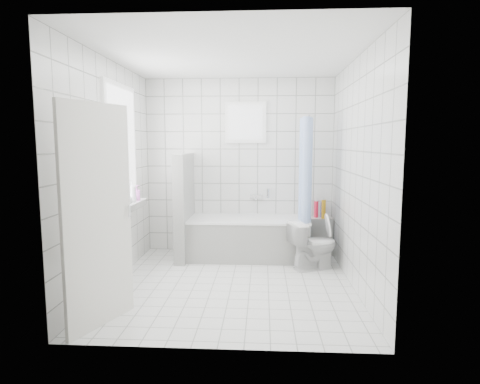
{
  "coord_description": "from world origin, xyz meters",
  "views": [
    {
      "loc": [
        0.36,
        -4.53,
        1.65
      ],
      "look_at": [
        0.08,
        0.35,
        1.05
      ],
      "focal_mm": 30.0,
      "sensor_mm": 36.0,
      "label": 1
    }
  ],
  "objects": [
    {
      "name": "window_sill",
      "position": [
        -1.31,
        0.3,
        0.86
      ],
      "size": [
        0.18,
        1.02,
        0.08
      ],
      "primitive_type": "cube",
      "color": "white",
      "rests_on": "wall_left"
    },
    {
      "name": "shower_curtain",
      "position": [
        0.95,
        0.97,
        1.1
      ],
      "size": [
        0.14,
        0.48,
        1.78
      ],
      "primitive_type": null,
      "color": "#5081EB",
      "rests_on": "curtain_rod"
    },
    {
      "name": "wall_front",
      "position": [
        0.0,
        -1.5,
        1.3
      ],
      "size": [
        2.8,
        0.02,
        2.6
      ],
      "primitive_type": "cube",
      "color": "white",
      "rests_on": "ground"
    },
    {
      "name": "sill_bottles",
      "position": [
        -1.3,
        0.27,
        1.02
      ],
      "size": [
        0.17,
        0.8,
        0.29
      ],
      "color": "#B259A7",
      "rests_on": "window_sill"
    },
    {
      "name": "tub_faucet",
      "position": [
        0.26,
        1.46,
        0.85
      ],
      "size": [
        0.18,
        0.06,
        0.06
      ],
      "primitive_type": "cube",
      "color": "silver",
      "rests_on": "wall_back"
    },
    {
      "name": "wall_back",
      "position": [
        0.0,
        1.5,
        1.3
      ],
      "size": [
        2.8,
        0.02,
        2.6
      ],
      "primitive_type": "cube",
      "color": "white",
      "rests_on": "ground"
    },
    {
      "name": "door",
      "position": [
        -1.1,
        -1.11,
        1.0
      ],
      "size": [
        0.34,
        0.76,
        2.0
      ],
      "primitive_type": "cube",
      "rotation": [
        0.0,
        0.0,
        -0.39
      ],
      "color": "silver",
      "rests_on": "ground"
    },
    {
      "name": "ground",
      "position": [
        0.0,
        0.0,
        0.0
      ],
      "size": [
        3.0,
        3.0,
        0.0
      ],
      "primitive_type": "plane",
      "color": "white",
      "rests_on": "ground"
    },
    {
      "name": "window_left",
      "position": [
        -1.35,
        0.3,
        1.6
      ],
      "size": [
        0.01,
        0.9,
        1.4
      ],
      "primitive_type": "cube",
      "color": "white",
      "rests_on": "wall_left"
    },
    {
      "name": "toilet",
      "position": [
        1.03,
        0.65,
        0.32
      ],
      "size": [
        0.72,
        0.58,
        0.64
      ],
      "primitive_type": "imported",
      "rotation": [
        0.0,
        0.0,
        1.97
      ],
      "color": "white",
      "rests_on": "ground"
    },
    {
      "name": "bathtub",
      "position": [
        0.16,
        1.12,
        0.29
      ],
      "size": [
        1.7,
        0.77,
        0.58
      ],
      "color": "white",
      "rests_on": "ground"
    },
    {
      "name": "ceiling",
      "position": [
        0.0,
        0.0,
        2.6
      ],
      "size": [
        3.0,
        3.0,
        0.0
      ],
      "primitive_type": "plane",
      "rotation": [
        3.14,
        0.0,
        0.0
      ],
      "color": "white",
      "rests_on": "ground"
    },
    {
      "name": "partition_wall",
      "position": [
        -0.76,
        1.07,
        0.75
      ],
      "size": [
        0.15,
        0.85,
        1.5
      ],
      "primitive_type": "cube",
      "color": "white",
      "rests_on": "ground"
    },
    {
      "name": "ledge_bottles",
      "position": [
        1.22,
        1.37,
        0.68
      ],
      "size": [
        0.16,
        0.17,
        0.28
      ],
      "color": "#1615AF",
      "rests_on": "tiled_ledge"
    },
    {
      "name": "curtain_rod",
      "position": [
        0.95,
        1.1,
        2.0
      ],
      "size": [
        0.02,
        0.8,
        0.02
      ],
      "primitive_type": "cylinder",
      "rotation": [
        1.57,
        0.0,
        0.0
      ],
      "color": "silver",
      "rests_on": "wall_back"
    },
    {
      "name": "wall_right",
      "position": [
        1.4,
        0.0,
        1.3
      ],
      "size": [
        0.02,
        3.0,
        2.6
      ],
      "primitive_type": "cube",
      "color": "white",
      "rests_on": "ground"
    },
    {
      "name": "wall_left",
      "position": [
        -1.4,
        0.0,
        1.3
      ],
      "size": [
        0.02,
        3.0,
        2.6
      ],
      "primitive_type": "cube",
      "color": "white",
      "rests_on": "ground"
    },
    {
      "name": "window_back",
      "position": [
        0.1,
        1.46,
        1.95
      ],
      "size": [
        0.5,
        0.01,
        0.5
      ],
      "primitive_type": "cube",
      "color": "white",
      "rests_on": "wall_back"
    },
    {
      "name": "tiled_ledge",
      "position": [
        1.19,
        1.38,
        0.28
      ],
      "size": [
        0.4,
        0.24,
        0.55
      ],
      "primitive_type": "cube",
      "color": "white",
      "rests_on": "ground"
    }
  ]
}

